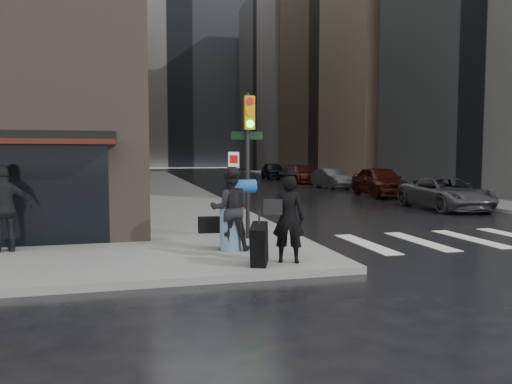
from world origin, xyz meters
TOP-DOWN VIEW (x-y plane):
  - ground at (0.00, 0.00)m, footprint 140.00×140.00m
  - sidewalk_left at (0.00, 27.00)m, footprint 4.00×50.00m
  - sidewalk_right at (13.50, 27.00)m, footprint 3.00×50.00m
  - crosswalk at (7.50, 1.00)m, footprint 8.50×3.00m
  - bldg_left_far at (-13.00, 62.00)m, footprint 22.00×20.00m
  - bldg_right_far at (26.00, 58.00)m, footprint 22.00×20.00m
  - bldg_distant at (6.00, 78.00)m, footprint 40.00×12.00m
  - man_overcoat at (0.48, -1.27)m, footprint 1.32×0.89m
  - man_jeans at (-0.28, 0.34)m, footprint 1.36×0.83m
  - man_greycoat at (-5.25, 1.40)m, footprint 1.25×0.78m
  - traffic_light at (0.46, 1.75)m, footprint 0.95×0.43m
  - fire_hydrant at (0.94, 5.11)m, footprint 0.41×0.31m
  - parked_car_0 at (10.52, 7.60)m, footprint 2.48×5.00m
  - parked_car_1 at (11.01, 14.20)m, footprint 2.44×5.05m
  - parked_car_2 at (10.93, 20.81)m, footprint 1.62×4.11m
  - parked_car_3 at (11.05, 27.42)m, footprint 2.10×4.96m
  - parked_car_4 at (10.67, 34.03)m, footprint 2.20×4.62m

SIDE VIEW (x-z plane):
  - ground at x=0.00m, z-range 0.00..0.00m
  - crosswalk at x=7.50m, z-range 0.00..0.01m
  - sidewalk_left at x=0.00m, z-range 0.00..0.15m
  - sidewalk_right at x=13.50m, z-range 0.00..0.15m
  - fire_hydrant at x=0.94m, z-range 0.11..0.83m
  - parked_car_2 at x=10.93m, z-range 0.00..1.33m
  - parked_car_0 at x=10.52m, z-range 0.00..1.36m
  - parked_car_3 at x=11.05m, z-range 0.00..1.43m
  - parked_car_4 at x=10.67m, z-range 0.00..1.52m
  - parked_car_1 at x=11.01m, z-range 0.00..1.66m
  - man_overcoat at x=0.48m, z-range -0.01..1.99m
  - man_jeans at x=-0.28m, z-range 0.15..2.07m
  - man_greycoat at x=-5.25m, z-range 0.15..2.13m
  - traffic_light at x=0.46m, z-range 0.70..4.48m
  - bldg_right_far at x=26.00m, z-range 0.00..25.00m
  - bldg_left_far at x=-13.00m, z-range 0.00..26.00m
  - bldg_distant at x=6.00m, z-range 0.00..32.00m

